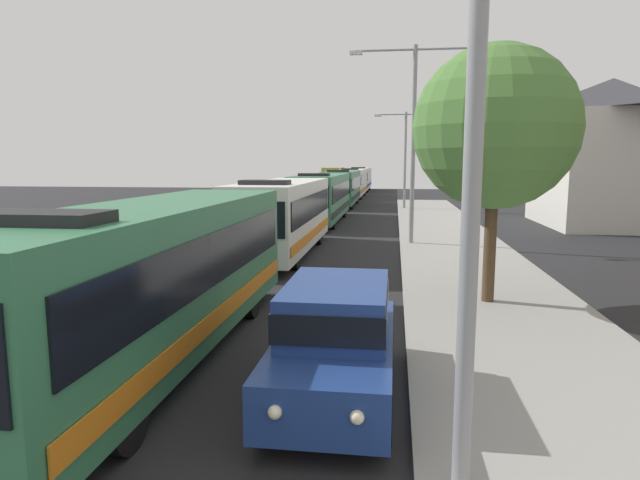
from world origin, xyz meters
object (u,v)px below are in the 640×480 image
at_px(streetlamp_mid, 414,125).
at_px(roadside_tree, 495,128).
at_px(bus_tail_end, 360,178).
at_px(bus_middle, 322,196).
at_px(white_suv, 336,337).
at_px(streetlamp_near, 478,22).
at_px(bus_rear, 352,182).
at_px(bus_fourth_in_line, 342,187).
at_px(box_truck_oncoming, 333,179).
at_px(bus_second_in_line, 283,214).
at_px(bus_lead, 154,274).
at_px(streetlamp_far, 405,150).

distance_m(streetlamp_mid, roadside_tree, 10.63).
bearing_deg(roadside_tree, bus_tail_end, 97.01).
xyz_separation_m(bus_middle, white_suv, (3.70, -26.04, -0.66)).
bearing_deg(streetlamp_near, bus_rear, 95.71).
distance_m(bus_middle, bus_fourth_in_line, 13.14).
xyz_separation_m(white_suv, box_truck_oncoming, (-7.00, 61.05, 0.68)).
height_order(bus_second_in_line, box_truck_oncoming, bus_second_in_line).
height_order(bus_lead, streetlamp_far, streetlamp_far).
bearing_deg(streetlamp_mid, bus_tail_end, 96.47).
bearing_deg(bus_rear, bus_tail_end, 90.00).
height_order(white_suv, box_truck_oncoming, box_truck_oncoming).
xyz_separation_m(bus_rear, bus_tail_end, (-0.00, 12.94, -0.00)).
height_order(bus_tail_end, streetlamp_near, streetlamp_near).
distance_m(bus_lead, white_suv, 3.97).
xyz_separation_m(streetlamp_near, streetlamp_mid, (0.00, 19.29, 0.26)).
bearing_deg(bus_second_in_line, streetlamp_far, 76.39).
relative_size(bus_rear, streetlamp_far, 1.58).
bearing_deg(bus_fourth_in_line, box_truck_oncoming, 98.59).
xyz_separation_m(bus_tail_end, white_suv, (3.70, -64.25, -0.66)).
bearing_deg(box_truck_oncoming, streetlamp_near, -82.22).
xyz_separation_m(bus_rear, box_truck_oncoming, (-3.30, 9.74, 0.02)).
bearing_deg(streetlamp_mid, bus_second_in_line, -150.90).
xyz_separation_m(bus_lead, bus_tail_end, (0.00, 62.96, 0.00)).
xyz_separation_m(bus_lead, white_suv, (3.70, -1.29, -0.66)).
bearing_deg(streetlamp_mid, bus_fourth_in_line, 103.48).
height_order(bus_fourth_in_line, streetlamp_mid, streetlamp_mid).
distance_m(white_suv, streetlamp_mid, 17.33).
xyz_separation_m(bus_second_in_line, streetlamp_mid, (5.40, 3.00, 3.81)).
bearing_deg(bus_middle, box_truck_oncoming, 95.39).
bearing_deg(bus_rear, white_suv, -85.88).
height_order(bus_middle, roadside_tree, roadside_tree).
xyz_separation_m(bus_rear, streetlamp_far, (5.40, -15.37, 3.13)).
xyz_separation_m(white_suv, streetlamp_mid, (1.70, 16.66, 4.46)).
distance_m(bus_tail_end, streetlamp_mid, 48.05).
height_order(streetlamp_mid, streetlamp_far, streetlamp_mid).
relative_size(bus_rear, white_suv, 2.65).
bearing_deg(streetlamp_far, white_suv, -92.71).
bearing_deg(bus_tail_end, box_truck_oncoming, -135.92).
relative_size(bus_rear, box_truck_oncoming, 1.51).
bearing_deg(bus_fourth_in_line, streetlamp_near, -82.64).
bearing_deg(bus_middle, streetlamp_near, -79.34).
xyz_separation_m(bus_second_in_line, roadside_tree, (7.14, -7.45, 3.02)).
bearing_deg(bus_lead, streetlamp_far, 81.15).
xyz_separation_m(bus_rear, streetlamp_near, (5.40, -53.94, 3.54)).
relative_size(bus_lead, box_truck_oncoming, 1.38).
bearing_deg(bus_fourth_in_line, streetlamp_mid, -76.52).
relative_size(bus_second_in_line, streetlamp_near, 1.25).
height_order(bus_tail_end, streetlamp_mid, streetlamp_mid).
height_order(bus_lead, bus_middle, same).
distance_m(bus_middle, bus_tail_end, 38.21).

